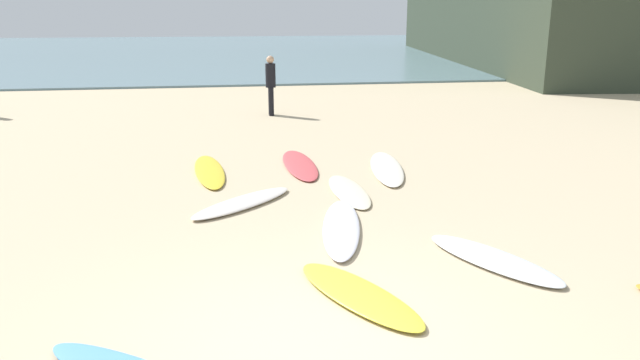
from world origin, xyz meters
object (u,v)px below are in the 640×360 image
at_px(surfboard_3, 341,227).
at_px(surfboard_4, 300,165).
at_px(surfboard_9, 243,203).
at_px(surfboard_0, 358,294).
at_px(surfboard_5, 349,191).
at_px(surfboard_6, 493,259).
at_px(surfboard_1, 387,168).
at_px(surfboard_8, 209,171).
at_px(beachgoer_near, 271,83).

relative_size(surfboard_3, surfboard_4, 0.99).
distance_m(surfboard_4, surfboard_9, 2.55).
distance_m(surfboard_0, surfboard_4, 5.63).
distance_m(surfboard_4, surfboard_5, 1.97).
bearing_deg(surfboard_6, surfboard_9, 110.14).
distance_m(surfboard_0, surfboard_3, 2.04).
relative_size(surfboard_0, surfboard_1, 0.74).
xyz_separation_m(surfboard_0, surfboard_8, (-1.62, 5.40, -0.00)).
bearing_deg(beachgoer_near, surfboard_5, 5.45).
height_order(surfboard_5, surfboard_8, surfboard_8).
relative_size(surfboard_6, surfboard_8, 0.78).
height_order(surfboard_4, surfboard_8, surfboard_8).
xyz_separation_m(surfboard_4, beachgoer_near, (-0.06, 5.89, 0.89)).
xyz_separation_m(surfboard_4, surfboard_6, (1.71, -4.96, 0.01)).
distance_m(surfboard_4, beachgoer_near, 5.95).
distance_m(surfboard_0, surfboard_1, 5.37).
distance_m(surfboard_0, beachgoer_near, 11.55).
xyz_separation_m(surfboard_3, surfboard_8, (-1.83, 3.37, -0.01)).
bearing_deg(surfboard_3, surfboard_5, 86.31).
bearing_deg(surfboard_4, beachgoer_near, 89.31).
xyz_separation_m(surfboard_8, surfboard_9, (0.54, -2.04, 0.01)).
height_order(surfboard_4, beachgoer_near, beachgoer_near).
height_order(surfboard_0, surfboard_3, surfboard_3).
xyz_separation_m(surfboard_1, surfboard_8, (-3.29, 0.30, -0.00)).
height_order(surfboard_4, surfboard_6, surfboard_6).
height_order(surfboard_0, surfboard_8, surfboard_0).
bearing_deg(surfboard_3, surfboard_6, -29.42).
height_order(surfboard_5, surfboard_9, surfboard_9).
distance_m(surfboard_3, beachgoer_near, 9.52).
xyz_separation_m(surfboard_5, surfboard_8, (-2.29, 1.66, 0.00)).
distance_m(surfboard_6, surfboard_8, 5.85).
height_order(surfboard_1, surfboard_9, surfboard_9).
xyz_separation_m(surfboard_0, surfboard_3, (0.21, 2.03, 0.01)).
distance_m(surfboard_1, surfboard_4, 1.67).
bearing_deg(surfboard_8, surfboard_5, -41.16).
height_order(surfboard_3, surfboard_9, surfboard_3).
distance_m(surfboard_6, surfboard_9, 3.95).
bearing_deg(surfboard_6, surfboard_3, 112.55).
xyz_separation_m(surfboard_5, surfboard_9, (-1.75, -0.38, 0.01)).
height_order(surfboard_1, surfboard_4, surfboard_1).
xyz_separation_m(surfboard_1, surfboard_9, (-2.76, -1.73, 0.01)).
xyz_separation_m(surfboard_9, beachgoer_near, (1.11, 8.15, 0.87)).
distance_m(surfboard_3, surfboard_4, 3.60).
relative_size(surfboard_3, surfboard_9, 1.18).
bearing_deg(surfboard_6, surfboard_8, 99.06).
relative_size(surfboard_3, beachgoer_near, 1.46).
relative_size(surfboard_4, surfboard_9, 1.19).
bearing_deg(surfboard_3, surfboard_4, 103.18).
bearing_deg(surfboard_1, surfboard_6, 101.15).
bearing_deg(surfboard_4, surfboard_0, -92.20).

